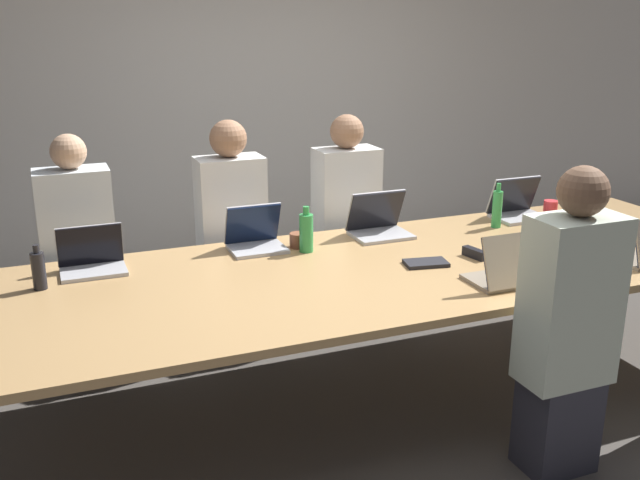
# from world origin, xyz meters

# --- Properties ---
(ground_plane) EXTENTS (24.00, 24.00, 0.00)m
(ground_plane) POSITION_xyz_m (0.00, 0.00, 0.00)
(ground_plane) COLOR #4C4742
(curtain_wall) EXTENTS (12.00, 0.06, 2.80)m
(curtain_wall) POSITION_xyz_m (0.00, 2.21, 1.40)
(curtain_wall) COLOR beige
(curtain_wall) RESTS_ON ground_plane
(conference_table) EXTENTS (4.43, 1.42, 0.75)m
(conference_table) POSITION_xyz_m (0.00, 0.00, 0.71)
(conference_table) COLOR tan
(conference_table) RESTS_ON ground_plane
(laptop_near_midright) EXTENTS (0.33, 0.27, 0.26)m
(laptop_near_midright) POSITION_xyz_m (0.45, -0.47, 0.83)
(laptop_near_midright) COLOR gray
(laptop_near_midright) RESTS_ON conference_table
(person_near_midright) EXTENTS (0.40, 0.24, 1.42)m
(person_near_midright) POSITION_xyz_m (0.48, -0.89, 0.69)
(person_near_midright) COLOR #2D2D38
(person_near_midright) RESTS_ON ground_plane
(bottle_near_midright) EXTENTS (0.06, 0.06, 0.23)m
(bottle_near_midright) POSITION_xyz_m (0.70, -0.29, 0.85)
(bottle_near_midright) COLOR #ADD1E0
(bottle_near_midright) RESTS_ON conference_table
(laptop_far_center) EXTENTS (0.34, 0.27, 0.27)m
(laptop_far_center) POSITION_xyz_m (0.24, 0.51, 0.83)
(laptop_far_center) COLOR #B7B7BC
(laptop_far_center) RESTS_ON conference_table
(person_far_center) EXTENTS (0.40, 0.24, 1.42)m
(person_far_center) POSITION_xyz_m (0.23, 0.95, 0.69)
(person_far_center) COLOR #2D2D38
(person_far_center) RESTS_ON ground_plane
(laptop_far_right) EXTENTS (0.34, 0.27, 0.26)m
(laptop_far_right) POSITION_xyz_m (1.25, 0.53, 0.83)
(laptop_far_right) COLOR #B7B7BC
(laptop_far_right) RESTS_ON conference_table
(cup_far_right) EXTENTS (0.09, 0.09, 0.09)m
(cup_far_right) POSITION_xyz_m (1.52, 0.53, 0.80)
(cup_far_right) COLOR red
(cup_far_right) RESTS_ON conference_table
(bottle_far_right) EXTENTS (0.06, 0.06, 0.28)m
(bottle_far_right) POSITION_xyz_m (0.99, 0.39, 0.87)
(bottle_far_right) COLOR green
(bottle_far_right) RESTS_ON conference_table
(laptop_far_left) EXTENTS (0.33, 0.22, 0.23)m
(laptop_far_left) POSITION_xyz_m (-1.39, 0.49, 0.82)
(laptop_far_left) COLOR #B7B7BC
(laptop_far_left) RESTS_ON conference_table
(person_far_left) EXTENTS (0.40, 0.24, 1.40)m
(person_far_left) POSITION_xyz_m (-1.44, 0.92, 0.68)
(person_far_left) COLOR #2D2D38
(person_far_left) RESTS_ON ground_plane
(bottle_far_left) EXTENTS (0.06, 0.06, 0.22)m
(bottle_far_left) POSITION_xyz_m (-1.65, 0.32, 0.85)
(bottle_far_left) COLOR black
(bottle_far_left) RESTS_ON conference_table
(laptop_far_midleft) EXTENTS (0.31, 0.26, 0.25)m
(laptop_far_midleft) POSITION_xyz_m (-0.51, 0.53, 0.83)
(laptop_far_midleft) COLOR #B7B7BC
(laptop_far_midleft) RESTS_ON conference_table
(person_far_midleft) EXTENTS (0.40, 0.24, 1.43)m
(person_far_midleft) POSITION_xyz_m (-0.54, 0.94, 0.70)
(person_far_midleft) COLOR #2D2D38
(person_far_midleft) RESTS_ON ground_plane
(cup_far_midleft) EXTENTS (0.10, 0.10, 0.08)m
(cup_far_midleft) POSITION_xyz_m (-0.28, 0.46, 0.80)
(cup_far_midleft) COLOR brown
(cup_far_midleft) RESTS_ON conference_table
(bottle_far_midleft) EXTENTS (0.08, 0.08, 0.26)m
(bottle_far_midleft) POSITION_xyz_m (-0.27, 0.38, 0.87)
(bottle_far_midleft) COLOR green
(bottle_far_midleft) RESTS_ON conference_table
(stapler) EXTENTS (0.07, 0.16, 0.05)m
(stapler) POSITION_xyz_m (0.54, -0.06, 0.78)
(stapler) COLOR black
(stapler) RESTS_ON conference_table
(notebook) EXTENTS (0.24, 0.17, 0.02)m
(notebook) POSITION_xyz_m (0.24, -0.07, 0.76)
(notebook) COLOR #232328
(notebook) RESTS_ON conference_table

